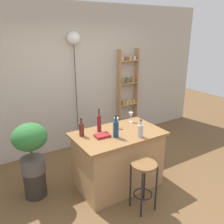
{
  "coord_description": "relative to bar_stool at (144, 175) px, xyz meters",
  "views": [
    {
      "loc": [
        -1.8,
        -2.42,
        2.33
      ],
      "look_at": [
        0.05,
        0.55,
        1.12
      ],
      "focal_mm": 38.88,
      "sensor_mm": 36.0,
      "label": 1
    }
  ],
  "objects": [
    {
      "name": "wine_glass_left",
      "position": [
        0.43,
        0.89,
        0.49
      ],
      "size": [
        0.07,
        0.07,
        0.16
      ],
      "color": "silver",
      "rests_on": "kitchen_counter"
    },
    {
      "name": "bottle_soda_blue",
      "position": [
        -0.49,
        0.81,
        0.47
      ],
      "size": [
        0.07,
        0.07,
        0.27
      ],
      "color": "#5B2319",
      "rests_on": "kitchen_counter"
    },
    {
      "name": "kitchen_counter",
      "position": [
        0.01,
        0.63,
        -0.07
      ],
      "size": [
        1.31,
        0.8,
        0.88
      ],
      "color": "#A87F51",
      "rests_on": "ground"
    },
    {
      "name": "pendant_globe_light",
      "position": [
        0.04,
        2.17,
        1.63
      ],
      "size": [
        0.24,
        0.24,
        2.29
      ],
      "color": "black",
      "rests_on": "ground"
    },
    {
      "name": "cookbook",
      "position": [
        -0.26,
        0.63,
        0.39
      ],
      "size": [
        0.22,
        0.17,
        0.03
      ],
      "primitive_type": "cube",
      "rotation": [
        0.0,
        0.0,
        -0.08
      ],
      "color": "maroon",
      "rests_on": "kitchen_counter"
    },
    {
      "name": "ground",
      "position": [
        0.01,
        0.33,
        -0.51
      ],
      "size": [
        12.0,
        12.0,
        0.0
      ],
      "primitive_type": "plane",
      "color": "brown"
    },
    {
      "name": "potted_plant",
      "position": [
        -1.16,
        1.04,
        0.33
      ],
      "size": [
        0.48,
        0.43,
        0.73
      ],
      "color": "#514C47",
      "rests_on": "plant_stool"
    },
    {
      "name": "bottle_wine_red",
      "position": [
        -0.1,
        0.52,
        0.5
      ],
      "size": [
        0.08,
        0.08,
        0.33
      ],
      "color": "navy",
      "rests_on": "kitchen_counter"
    },
    {
      "name": "back_wall",
      "position": [
        0.01,
        2.28,
        0.89
      ],
      "size": [
        6.4,
        0.1,
        2.8
      ],
      "primitive_type": "cube",
      "color": "#BCB2A3",
      "rests_on": "ground"
    },
    {
      "name": "spice_shelf",
      "position": [
        1.25,
        2.13,
        0.46
      ],
      "size": [
        0.47,
        0.15,
        1.93
      ],
      "color": "tan",
      "rests_on": "ground"
    },
    {
      "name": "bottle_vinegar",
      "position": [
        0.2,
        0.35,
        0.47
      ],
      "size": [
        0.08,
        0.08,
        0.26
      ],
      "color": "#B2B2B7",
      "rests_on": "kitchen_counter"
    },
    {
      "name": "bar_stool",
      "position": [
        0.0,
        0.0,
        0.0
      ],
      "size": [
        0.34,
        0.34,
        0.69
      ],
      "color": "black",
      "rests_on": "ground"
    },
    {
      "name": "plant_stool",
      "position": [
        -1.16,
        1.04,
        -0.31
      ],
      "size": [
        0.31,
        0.31,
        0.4
      ],
      "primitive_type": "cylinder",
      "color": "#2D2823",
      "rests_on": "ground"
    },
    {
      "name": "wine_glass_center",
      "position": [
        0.09,
        0.81,
        0.49
      ],
      "size": [
        0.07,
        0.07,
        0.16
      ],
      "color": "silver",
      "rests_on": "kitchen_counter"
    },
    {
      "name": "bottle_olive_oil",
      "position": [
        -0.2,
        0.82,
        0.5
      ],
      "size": [
        0.06,
        0.06,
        0.35
      ],
      "color": "maroon",
      "rests_on": "kitchen_counter"
    }
  ]
}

